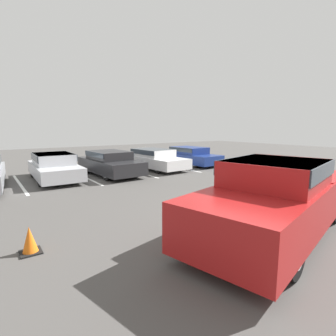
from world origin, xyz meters
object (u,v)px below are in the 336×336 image
at_px(parked_sedan_b, 54,166).
at_px(parked_sedan_d, 154,158).
at_px(traffic_cone, 30,241).
at_px(parked_sedan_c, 110,162).
at_px(parked_sedan_e, 190,155).
at_px(pickup_truck, 278,197).

distance_m(parked_sedan_b, parked_sedan_d, 5.62).
bearing_deg(traffic_cone, parked_sedan_c, 56.37).
distance_m(parked_sedan_c, parked_sedan_d, 2.97).
distance_m(parked_sedan_d, parked_sedan_e, 2.94).
bearing_deg(parked_sedan_d, pickup_truck, -19.90).
bearing_deg(pickup_truck, traffic_cone, 142.29).
bearing_deg(pickup_truck, parked_sedan_b, 92.89).
bearing_deg(parked_sedan_e, traffic_cone, -56.52).
bearing_deg(parked_sedan_b, traffic_cone, -13.77).
xyz_separation_m(parked_sedan_b, parked_sedan_d, (5.62, 0.00, -0.03)).
bearing_deg(parked_sedan_c, parked_sedan_b, -100.16).
bearing_deg(parked_sedan_c, parked_sedan_d, 94.16).
relative_size(pickup_truck, parked_sedan_d, 1.28).
relative_size(parked_sedan_d, traffic_cone, 8.84).
height_order(parked_sedan_b, traffic_cone, parked_sedan_b).
distance_m(pickup_truck, parked_sedan_b, 10.26).
relative_size(parked_sedan_b, traffic_cone, 8.29).
bearing_deg(parked_sedan_b, parked_sedan_d, 91.97).
xyz_separation_m(pickup_truck, parked_sedan_e, (5.75, 10.00, -0.26)).
xyz_separation_m(parked_sedan_b, traffic_cone, (-2.14, -7.59, -0.42)).
bearing_deg(parked_sedan_b, parked_sedan_e, 92.82).
bearing_deg(parked_sedan_b, pickup_truck, 17.81).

